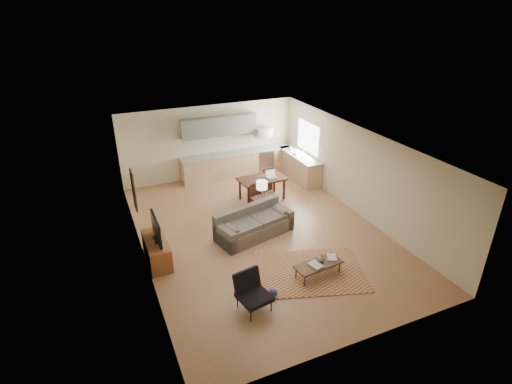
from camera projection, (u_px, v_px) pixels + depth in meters
name	position (u px, v px, depth m)	size (l,w,h in m)	color
room	(260.00, 190.00, 10.88)	(9.00, 9.00, 9.00)	#9A6744
kitchen_counter_back	(237.00, 164.00, 15.05)	(4.26, 0.64, 0.92)	tan
kitchen_counter_right	(299.00, 166.00, 14.80)	(0.64, 2.26, 0.92)	tan
kitchen_range	(263.00, 160.00, 15.45)	(0.62, 0.62, 0.90)	#A5A8AD
kitchen_microwave	(263.00, 132.00, 14.99)	(0.62, 0.40, 0.35)	#A5A8AD
upper_cabinets	(219.00, 126.00, 14.31)	(2.80, 0.34, 0.70)	slate
window_right	(308.00, 137.00, 14.44)	(0.02, 1.40, 1.05)	white
wall_art_left	(134.00, 190.00, 10.38)	(0.06, 0.42, 1.10)	brown
triptych	(207.00, 132.00, 14.37)	(1.70, 0.04, 0.50)	beige
rug	(309.00, 272.00, 9.77)	(2.65, 1.84, 0.02)	brown
sofa	(254.00, 223.00, 11.15)	(2.30, 1.00, 0.80)	brown
coffee_table	(318.00, 269.00, 9.57)	(1.20, 0.47, 0.36)	#45291A
book_a	(312.00, 267.00, 9.35)	(0.31, 0.38, 0.03)	maroon
book_b	(327.00, 257.00, 9.72)	(0.34, 0.38, 0.02)	navy
vase	(321.00, 258.00, 9.54)	(0.20, 0.20, 0.18)	black
armchair	(254.00, 294.00, 8.42)	(0.73, 0.73, 0.83)	black
tv_credenza	(157.00, 251.00, 10.06)	(0.52, 1.35, 0.62)	brown
tv	(156.00, 229.00, 9.81)	(0.10, 1.04, 0.62)	black
console_table	(262.00, 208.00, 12.10)	(0.59, 0.39, 0.69)	#371B11
table_lamp	(262.00, 189.00, 11.83)	(0.33, 0.33, 0.55)	beige
dining_table	(262.00, 189.00, 13.22)	(1.52, 0.87, 0.77)	#371B11
dining_chair_near	(259.00, 198.00, 12.48)	(0.42, 0.44, 0.88)	#371B11
dining_chair_far	(265.00, 178.00, 13.92)	(0.41, 0.43, 0.86)	#371B11
laptop	(272.00, 174.00, 13.03)	(0.32, 0.24, 0.24)	#A5A8AD
soap_bottle	(291.00, 148.00, 14.97)	(0.10, 0.10, 0.19)	beige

